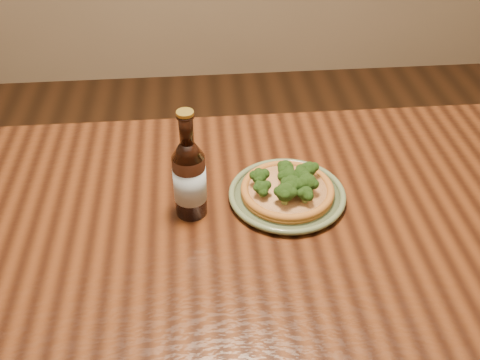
{
  "coord_description": "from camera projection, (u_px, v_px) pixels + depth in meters",
  "views": [
    {
      "loc": [
        -0.04,
        -0.77,
        1.56
      ],
      "look_at": [
        0.04,
        0.17,
        0.82
      ],
      "focal_mm": 42.0,
      "sensor_mm": 36.0,
      "label": 1
    }
  ],
  "objects": [
    {
      "name": "beer_bottle",
      "position": [
        189.0,
        178.0,
        1.17
      ],
      "size": [
        0.07,
        0.07,
        0.25
      ],
      "rotation": [
        0.0,
        0.0,
        0.4
      ],
      "color": "black",
      "rests_on": "table"
    },
    {
      "name": "plate",
      "position": [
        287.0,
        195.0,
        1.25
      ],
      "size": [
        0.26,
        0.26,
        0.02
      ],
      "rotation": [
        0.0,
        0.0,
        -0.06
      ],
      "color": "#556545",
      "rests_on": "table"
    },
    {
      "name": "pizza",
      "position": [
        288.0,
        188.0,
        1.24
      ],
      "size": [
        0.21,
        0.21,
        0.07
      ],
      "rotation": [
        0.0,
        0.0,
        0.39
      ],
      "color": "#A16324",
      "rests_on": "plate"
    },
    {
      "name": "table",
      "position": [
        223.0,
        259.0,
        1.24
      ],
      "size": [
        1.6,
        0.9,
        0.75
      ],
      "color": "#46210F",
      "rests_on": "ground"
    }
  ]
}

